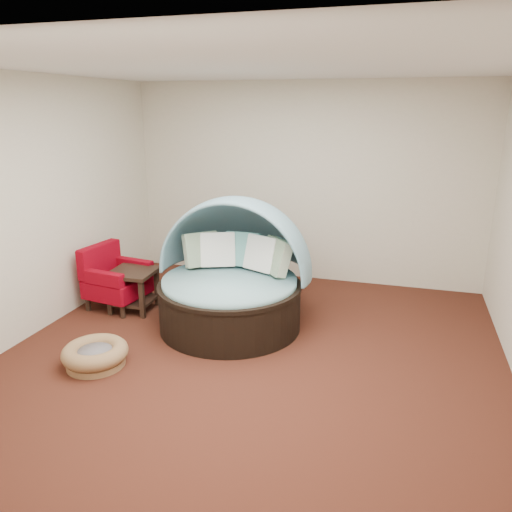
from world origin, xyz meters
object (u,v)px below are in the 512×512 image
(canopy_daybed, at_px, (233,268))
(pet_basket, at_px, (95,355))
(side_table, at_px, (133,285))
(red_armchair, at_px, (115,279))

(canopy_daybed, xyz_separation_m, pet_basket, (-0.97, -1.32, -0.58))
(canopy_daybed, bearing_deg, side_table, 179.68)
(pet_basket, bearing_deg, canopy_daybed, 53.67)
(side_table, bearing_deg, canopy_daybed, -1.57)
(pet_basket, distance_m, red_armchair, 1.56)
(canopy_daybed, distance_m, pet_basket, 1.74)
(canopy_daybed, height_order, red_armchair, canopy_daybed)
(canopy_daybed, relative_size, side_table, 3.15)
(side_table, bearing_deg, pet_basket, -75.75)
(canopy_daybed, distance_m, red_armchair, 1.64)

